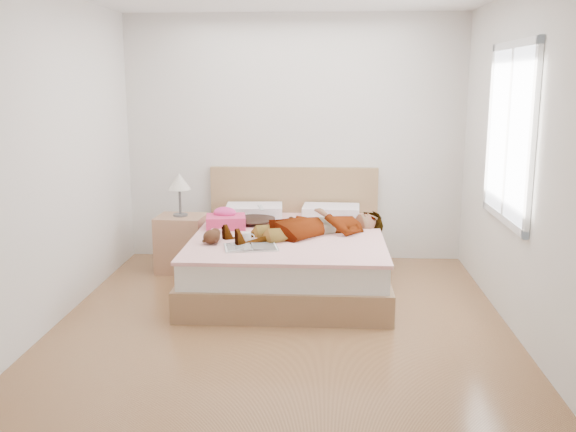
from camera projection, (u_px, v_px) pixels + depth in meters
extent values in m
plane|color=#4F2B18|center=(282.00, 323.00, 5.15)|extent=(4.00, 4.00, 0.00)
imported|color=silver|center=(310.00, 222.00, 5.95)|extent=(1.72, 1.35, 0.22)
ellipsoid|color=black|center=(255.00, 219.00, 6.44)|extent=(0.41, 0.51, 0.07)
cube|color=silver|center=(261.00, 208.00, 6.36)|extent=(0.08, 0.09, 0.05)
plane|color=silver|center=(294.00, 139.00, 6.84)|extent=(3.60, 0.00, 3.60)
plane|color=white|center=(252.00, 216.00, 2.93)|extent=(3.60, 0.00, 3.60)
plane|color=silver|center=(51.00, 160.00, 4.98)|extent=(0.00, 4.00, 4.00)
plane|color=silver|center=(522.00, 164.00, 4.78)|extent=(0.00, 4.00, 4.00)
cube|color=white|center=(509.00, 134.00, 5.03)|extent=(0.02, 1.10, 1.30)
cube|color=silver|center=(533.00, 140.00, 4.47)|extent=(0.04, 0.06, 1.42)
cube|color=silver|center=(491.00, 128.00, 5.60)|extent=(0.04, 0.06, 1.42)
cube|color=silver|center=(503.00, 218.00, 5.17)|extent=(0.04, 1.22, 0.06)
cube|color=silver|center=(516.00, 44.00, 4.89)|extent=(0.04, 1.22, 0.06)
cube|color=silver|center=(509.00, 134.00, 5.03)|extent=(0.03, 0.04, 1.30)
cube|color=brown|center=(289.00, 273.00, 6.05)|extent=(1.78, 2.08, 0.26)
cube|color=silver|center=(289.00, 248.00, 6.00)|extent=(1.70, 2.00, 0.22)
cube|color=white|center=(289.00, 235.00, 5.98)|extent=(1.74, 2.04, 0.03)
cube|color=brown|center=(294.00, 213.00, 6.96)|extent=(1.80, 0.07, 1.00)
cube|color=white|center=(254.00, 211.00, 6.69)|extent=(0.61, 0.44, 0.13)
cube|color=white|center=(331.00, 212.00, 6.64)|extent=(0.60, 0.43, 0.13)
cube|color=#DF3C65|center=(226.00, 222.00, 6.20)|extent=(0.42, 0.35, 0.12)
ellipsoid|color=#D03888|center=(225.00, 213.00, 6.23)|extent=(0.26, 0.22, 0.11)
cube|color=silver|center=(251.00, 247.00, 5.46)|extent=(0.49, 0.38, 0.01)
cube|color=white|center=(237.00, 247.00, 5.44)|extent=(0.28, 0.33, 0.02)
cube|color=#242424|center=(264.00, 246.00, 5.48)|extent=(0.28, 0.33, 0.02)
cylinder|color=white|center=(247.00, 237.00, 5.66)|extent=(0.08, 0.08, 0.09)
torus|color=silver|center=(251.00, 237.00, 5.66)|extent=(0.06, 0.01, 0.06)
cylinder|color=black|center=(247.00, 233.00, 5.65)|extent=(0.07, 0.07, 0.00)
ellipsoid|color=black|center=(212.00, 237.00, 5.58)|extent=(0.18, 0.19, 0.13)
ellipsoid|color=white|center=(211.00, 236.00, 5.57)|extent=(0.09, 0.10, 0.06)
sphere|color=black|center=(215.00, 233.00, 5.67)|extent=(0.09, 0.09, 0.09)
sphere|color=pink|center=(213.00, 230.00, 5.70)|extent=(0.04, 0.04, 0.04)
sphere|color=pink|center=(220.00, 231.00, 5.69)|extent=(0.04, 0.04, 0.04)
ellipsoid|color=black|center=(204.00, 241.00, 5.57)|extent=(0.04, 0.06, 0.03)
ellipsoid|color=black|center=(216.00, 242.00, 5.54)|extent=(0.04, 0.06, 0.03)
cube|color=#916242|center=(181.00, 243.00, 6.52)|extent=(0.49, 0.44, 0.57)
cylinder|color=#505050|center=(180.00, 215.00, 6.46)|extent=(0.15, 0.15, 0.02)
cylinder|color=#4C4C4C|center=(180.00, 201.00, 6.43)|extent=(0.03, 0.03, 0.29)
cone|color=beige|center=(179.00, 181.00, 6.39)|extent=(0.24, 0.24, 0.17)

